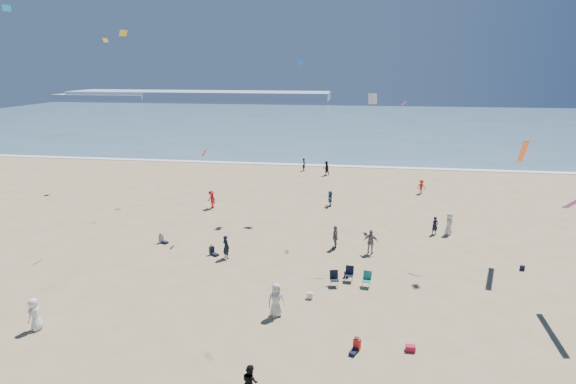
# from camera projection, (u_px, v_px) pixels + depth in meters

# --- Properties ---
(ground) EXTENTS (220.00, 220.00, 0.00)m
(ground) POSITION_uv_depth(u_px,v_px,m) (217.00, 379.00, 19.90)
(ground) COLOR tan
(ground) RESTS_ON ground
(ocean) EXTENTS (220.00, 100.00, 0.06)m
(ocean) POSITION_uv_depth(u_px,v_px,m) (331.00, 123.00, 110.38)
(ocean) COLOR #476B84
(ocean) RESTS_ON ground
(surf_line) EXTENTS (220.00, 1.20, 0.08)m
(surf_line) POSITION_uv_depth(u_px,v_px,m) (312.00, 165.00, 62.75)
(surf_line) COLOR white
(surf_line) RESTS_ON ground
(headland_far) EXTENTS (110.00, 20.00, 3.20)m
(headland_far) POSITION_uv_depth(u_px,v_px,m) (199.00, 95.00, 189.82)
(headland_far) COLOR #7A8EA8
(headland_far) RESTS_ON ground
(headland_near) EXTENTS (40.00, 14.00, 2.00)m
(headland_near) POSITION_uv_depth(u_px,v_px,m) (105.00, 96.00, 190.83)
(headland_near) COLOR #7A8EA8
(headland_near) RESTS_ON ground
(standing_flyers) EXTENTS (24.81, 48.72, 1.94)m
(standing_flyers) POSITION_uv_depth(u_px,v_px,m) (324.00, 240.00, 33.56)
(standing_flyers) COLOR #2E487F
(standing_flyers) RESTS_ON ground
(seated_group) EXTENTS (18.60, 19.73, 0.84)m
(seated_group) POSITION_uv_depth(u_px,v_px,m) (264.00, 312.00, 24.57)
(seated_group) COLOR silver
(seated_group) RESTS_ON ground
(chair_cluster) EXTENTS (2.71, 1.49, 1.00)m
(chair_cluster) POSITION_uv_depth(u_px,v_px,m) (350.00, 278.00, 28.34)
(chair_cluster) COLOR black
(chair_cluster) RESTS_ON ground
(white_tote) EXTENTS (0.35, 0.20, 0.40)m
(white_tote) POSITION_uv_depth(u_px,v_px,m) (310.00, 296.00, 26.74)
(white_tote) COLOR white
(white_tote) RESTS_ON ground
(black_backpack) EXTENTS (0.30, 0.22, 0.38)m
(black_backpack) POSITION_uv_depth(u_px,v_px,m) (346.00, 275.00, 29.43)
(black_backpack) COLOR black
(black_backpack) RESTS_ON ground
(cooler) EXTENTS (0.45, 0.30, 0.30)m
(cooler) POSITION_uv_depth(u_px,v_px,m) (410.00, 348.00, 21.82)
(cooler) COLOR #B31932
(cooler) RESTS_ON ground
(navy_bag) EXTENTS (0.28, 0.18, 0.34)m
(navy_bag) POSITION_uv_depth(u_px,v_px,m) (522.00, 268.00, 30.48)
(navy_bag) COLOR black
(navy_bag) RESTS_ON ground
(kites_aloft) EXTENTS (40.80, 40.20, 27.97)m
(kites_aloft) POSITION_uv_depth(u_px,v_px,m) (401.00, 45.00, 28.16)
(kites_aloft) COLOR #6C2399
(kites_aloft) RESTS_ON ground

